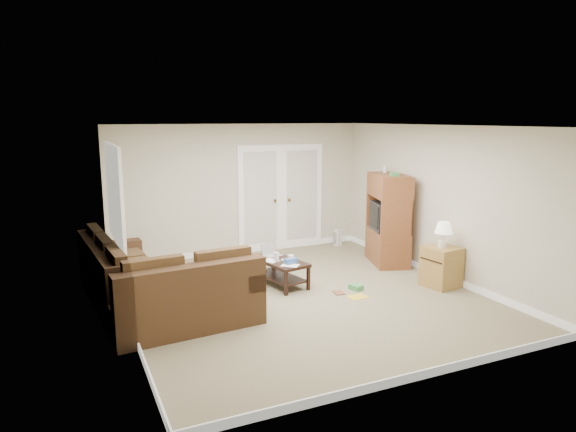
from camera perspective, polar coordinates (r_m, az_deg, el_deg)
name	(u,v)px	position (r m, az deg, el deg)	size (l,w,h in m)	color
floor	(301,296)	(7.74, 1.50, -8.86)	(5.50, 5.50, 0.00)	gray
ceiling	(302,126)	(7.29, 1.60, 9.97)	(5.00, 5.50, 0.02)	silver
wall_left	(122,229)	(6.74, -17.98, -1.35)	(0.02, 5.50, 2.50)	beige
wall_right	(439,202)	(8.78, 16.43, 1.49)	(0.02, 5.50, 2.50)	beige
wall_back	(240,190)	(9.93, -5.35, 2.94)	(5.00, 0.02, 2.50)	beige
wall_front	(425,261)	(5.14, 15.01, -4.90)	(5.00, 0.02, 2.50)	beige
baseboards	(301,293)	(7.73, 1.51, -8.51)	(5.00, 5.50, 0.10)	white
french_doors	(281,198)	(10.24, -0.76, 2.00)	(1.80, 0.05, 2.13)	white
window_left	(115,194)	(7.67, -18.69, 2.33)	(0.05, 1.92, 1.42)	white
sectional_sofa	(150,288)	(7.27, -15.13, -7.70)	(2.15, 2.93, 0.88)	#462D1A
coffee_table	(279,271)	(8.17, -1.00, -6.13)	(0.70, 1.09, 0.68)	black
tv_armoire	(388,219)	(9.42, 11.06, -0.30)	(0.84, 1.14, 1.75)	brown
side_cabinet	(442,263)	(8.41, 16.70, -5.05)	(0.55, 0.55, 1.03)	#A17B3B
space_heater	(338,238)	(10.68, 5.57, -2.41)	(0.13, 0.11, 0.34)	silver
floor_magazine	(358,297)	(7.76, 7.74, -8.89)	(0.28, 0.22, 0.01)	gold
floor_greenbox	(356,287)	(8.07, 7.56, -7.84)	(0.15, 0.19, 0.08)	#408C4E
floor_book	(334,293)	(7.86, 5.15, -8.53)	(0.15, 0.20, 0.02)	brown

